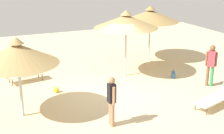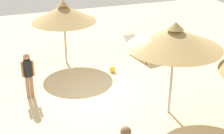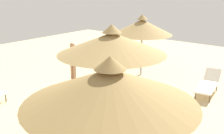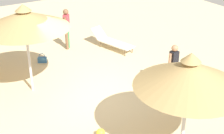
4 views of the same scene
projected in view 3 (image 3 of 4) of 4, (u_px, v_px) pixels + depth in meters
name	position (u px, v px, depth m)	size (l,w,h in m)	color
ground	(103.00, 106.00, 9.82)	(24.00, 24.00, 0.10)	beige
parasol_umbrella_back	(142.00, 27.00, 12.43)	(2.63, 2.63, 2.71)	#B2B2B7
parasol_umbrella_front	(112.00, 43.00, 7.32)	(2.82, 2.82, 2.99)	#B2B2B7
parasol_umbrella_far_right	(110.00, 86.00, 4.65)	(2.93, 2.93, 2.87)	#B2B2B7
lounge_chair_far_left	(208.00, 84.00, 10.74)	(0.91, 2.08, 0.73)	silver
person_standing_near_right	(73.00, 60.00, 12.01)	(0.43, 0.22, 1.63)	#A57554
beach_ball	(153.00, 89.00, 10.94)	(0.24, 0.24, 0.24)	yellow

